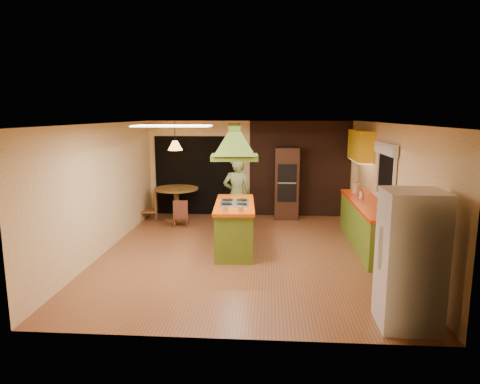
# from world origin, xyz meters

# --- Properties ---
(ground) EXTENTS (6.50, 6.50, 0.00)m
(ground) POSITION_xyz_m (0.00, 0.00, 0.00)
(ground) COLOR brown
(ground) RESTS_ON ground
(room_walls) EXTENTS (5.50, 6.50, 6.50)m
(room_walls) POSITION_xyz_m (0.00, 0.00, 1.25)
(room_walls) COLOR beige
(room_walls) RESTS_ON ground
(ceiling_plane) EXTENTS (6.50, 6.50, 0.00)m
(ceiling_plane) POSITION_xyz_m (0.00, 0.00, 2.50)
(ceiling_plane) COLOR silver
(ceiling_plane) RESTS_ON room_walls
(brick_panel) EXTENTS (2.64, 0.03, 2.50)m
(brick_panel) POSITION_xyz_m (1.25, 3.23, 1.25)
(brick_panel) COLOR #381E14
(brick_panel) RESTS_ON ground
(nook_opening) EXTENTS (2.20, 0.03, 2.10)m
(nook_opening) POSITION_xyz_m (-1.50, 3.23, 1.05)
(nook_opening) COLOR black
(nook_opening) RESTS_ON ground
(right_counter) EXTENTS (0.62, 3.05, 0.92)m
(right_counter) POSITION_xyz_m (2.45, 0.60, 0.46)
(right_counter) COLOR olive
(right_counter) RESTS_ON ground
(upper_cabinets) EXTENTS (0.34, 1.40, 0.70)m
(upper_cabinets) POSITION_xyz_m (2.57, 2.20, 1.95)
(upper_cabinets) COLOR yellow
(upper_cabinets) RESTS_ON room_walls
(window_right) EXTENTS (0.12, 1.35, 1.06)m
(window_right) POSITION_xyz_m (2.70, 0.40, 1.77)
(window_right) COLOR black
(window_right) RESTS_ON room_walls
(fluor_panel) EXTENTS (1.20, 0.60, 0.03)m
(fluor_panel) POSITION_xyz_m (-1.10, -1.20, 2.48)
(fluor_panel) COLOR white
(fluor_panel) RESTS_ON ceiling_plane
(kitchen_island) EXTENTS (0.87, 1.93, 0.96)m
(kitchen_island) POSITION_xyz_m (-0.23, 0.23, 0.48)
(kitchen_island) COLOR olive
(kitchen_island) RESTS_ON ground
(range_hood) EXTENTS (0.94, 0.70, 0.78)m
(range_hood) POSITION_xyz_m (-0.23, 0.23, 2.26)
(range_hood) COLOR #496218
(range_hood) RESTS_ON ceiling_plane
(man) EXTENTS (0.67, 0.49, 1.73)m
(man) POSITION_xyz_m (-0.28, 1.53, 0.86)
(man) COLOR #535E31
(man) RESTS_ON ground
(refrigerator) EXTENTS (0.73, 0.69, 1.76)m
(refrigerator) POSITION_xyz_m (2.22, -2.75, 0.88)
(refrigerator) COLOR silver
(refrigerator) RESTS_ON ground
(wall_oven) EXTENTS (0.61, 0.61, 1.84)m
(wall_oven) POSITION_xyz_m (0.89, 2.95, 0.92)
(wall_oven) COLOR #452416
(wall_oven) RESTS_ON ground
(dining_table) EXTENTS (1.11, 1.11, 0.83)m
(dining_table) POSITION_xyz_m (-1.91, 2.58, 0.59)
(dining_table) COLOR brown
(dining_table) RESTS_ON ground
(chair_left) EXTENTS (0.48, 0.48, 0.76)m
(chair_left) POSITION_xyz_m (-2.61, 2.48, 0.38)
(chair_left) COLOR brown
(chair_left) RESTS_ON ground
(chair_near) EXTENTS (0.40, 0.40, 0.66)m
(chair_near) POSITION_xyz_m (-1.66, 1.93, 0.33)
(chair_near) COLOR brown
(chair_near) RESTS_ON ground
(pendant_lamp) EXTENTS (0.45, 0.45, 0.24)m
(pendant_lamp) POSITION_xyz_m (-1.91, 2.58, 1.90)
(pendant_lamp) COLOR #FF9E3F
(pendant_lamp) RESTS_ON ceiling_plane
(canister_large) EXTENTS (0.19, 0.19, 0.22)m
(canister_large) POSITION_xyz_m (2.40, 1.60, 1.03)
(canister_large) COLOR beige
(canister_large) RESTS_ON right_counter
(canister_medium) EXTENTS (0.16, 0.16, 0.17)m
(canister_medium) POSITION_xyz_m (2.40, 1.66, 1.01)
(canister_medium) COLOR beige
(canister_medium) RESTS_ON right_counter
(canister_small) EXTENTS (0.13, 0.13, 0.14)m
(canister_small) POSITION_xyz_m (2.40, 1.03, 0.99)
(canister_small) COLOR #F6E6C6
(canister_small) RESTS_ON right_counter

